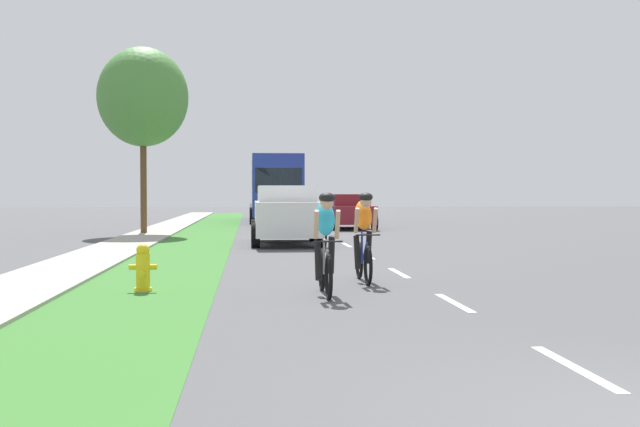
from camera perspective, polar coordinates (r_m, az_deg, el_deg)
The scene contains 11 objects.
ground_plane at distance 24.69m, azimuth 1.45°, elevation -2.09°, with size 120.00×120.00×0.00m, color #4C4C4F.
grass_verge at distance 24.58m, azimuth -9.28°, elevation -2.11°, with size 2.33×70.00×0.01m, color #38722D.
sidewalk_concrete at distance 24.80m, azimuth -14.00°, elevation -2.10°, with size 1.76×70.00×0.10m, color #9E998E.
lane_markings_center at distance 28.66m, azimuth 0.51°, elevation -1.57°, with size 0.12×53.80×0.01m.
fire_hydrant_yellow at distance 12.31m, azimuth -13.28°, elevation -4.06°, with size 0.44×0.38×0.76m.
cyclist_lead at distance 11.46m, azimuth 0.41°, elevation -2.23°, with size 0.42×1.72×1.58m.
cyclist_trailing at distance 13.19m, azimuth 3.34°, elevation -1.73°, with size 0.42×1.72×1.58m.
suv_white at distance 23.08m, azimuth -2.58°, elevation 0.02°, with size 2.15×4.70×1.79m.
sedan_maroon at distance 33.03m, azimuth 2.27°, elevation 0.17°, with size 1.98×4.30×1.52m.
bus_blue at distance 41.78m, azimuth -3.45°, elevation 2.12°, with size 2.78×11.60×3.48m.
street_tree_near at distance 29.68m, azimuth -13.27°, elevation 8.56°, with size 3.42×3.42×7.11m.
Camera 1 is at (-2.90, -4.47, 1.57)m, focal length 42.21 mm.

